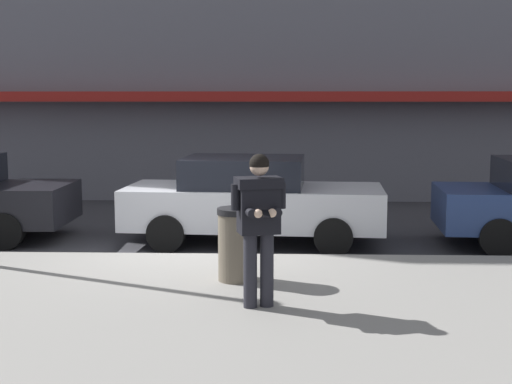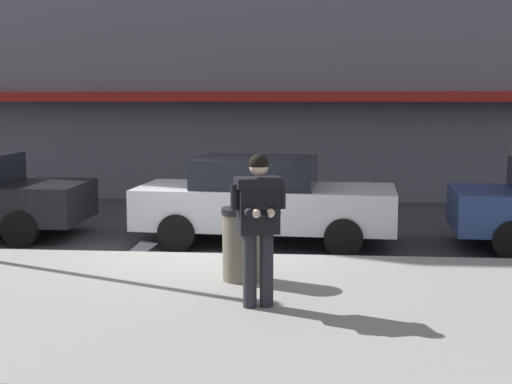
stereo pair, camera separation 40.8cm
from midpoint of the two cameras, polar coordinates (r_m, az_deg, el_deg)
The scene contains 6 objects.
ground_plane at distance 11.58m, azimuth -4.08°, elevation -5.31°, with size 80.00×80.00×0.00m, color #333338.
sidewalk at distance 8.71m, azimuth -0.43°, elevation -9.18°, with size 32.00×5.30×0.14m, color gray.
curb_paint_line at distance 11.52m, azimuth 0.90°, elevation -5.35°, with size 28.00×0.12×0.01m, color silver.
parked_sedan_mid at distance 12.57m, azimuth 1.55°, elevation -0.61°, with size 4.61×2.15×1.54m.
man_texting_on_phone at distance 8.22m, azimuth 1.62°, elevation -1.74°, with size 0.63×0.64×1.81m.
trash_bin at distance 9.56m, azimuth 0.08°, elevation -4.17°, with size 0.55×0.55×0.98m.
Camera 2 is at (1.97, -11.14, 2.58)m, focal length 50.00 mm.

